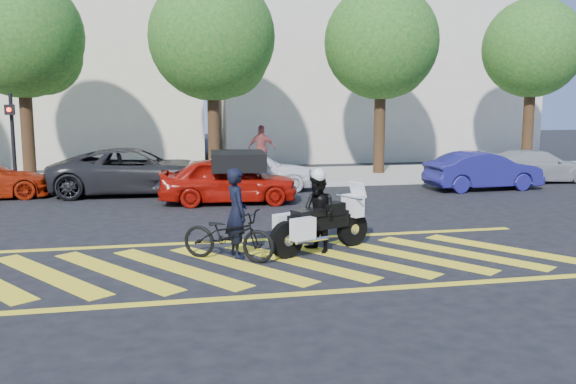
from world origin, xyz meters
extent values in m
plane|color=black|center=(0.00, 0.00, 0.00)|extent=(90.00, 90.00, 0.00)
cube|color=#9E998E|center=(0.00, 12.00, 0.07)|extent=(60.00, 5.00, 0.15)
cube|color=yellow|center=(-3.90, 0.00, 0.00)|extent=(2.43, 3.21, 0.01)
cube|color=yellow|center=(-2.80, 0.00, 0.00)|extent=(2.43, 3.21, 0.01)
cube|color=yellow|center=(-1.70, 0.00, 0.00)|extent=(2.43, 3.21, 0.01)
cube|color=yellow|center=(-0.60, 0.00, 0.00)|extent=(2.43, 3.21, 0.01)
cube|color=yellow|center=(0.50, 0.00, 0.00)|extent=(2.43, 3.21, 0.01)
cube|color=yellow|center=(1.60, 0.00, 0.00)|extent=(2.43, 3.21, 0.01)
cube|color=yellow|center=(2.70, 0.00, 0.00)|extent=(2.43, 3.21, 0.01)
cube|color=yellow|center=(3.80, 0.00, 0.00)|extent=(2.43, 3.21, 0.01)
cube|color=yellow|center=(4.90, 0.00, 0.00)|extent=(2.43, 3.21, 0.01)
cube|color=yellow|center=(0.00, -1.90, 0.00)|extent=(12.00, 0.20, 0.01)
cube|color=yellow|center=(0.00, 1.90, 0.00)|extent=(12.00, 0.20, 0.01)
cube|color=beige|center=(-8.00, 21.00, 5.00)|extent=(16.00, 8.00, 10.00)
cube|color=beige|center=(9.00, 21.00, 5.50)|extent=(16.00, 8.00, 11.00)
cylinder|color=black|center=(-6.50, 12.00, 2.00)|extent=(0.44, 0.44, 4.00)
sphere|color=#154E1C|center=(-6.50, 12.00, 5.16)|extent=(4.20, 4.20, 4.20)
sphere|color=#154E1C|center=(-5.90, 12.30, 4.53)|extent=(2.73, 2.73, 2.73)
cylinder|color=black|center=(0.00, 12.00, 2.00)|extent=(0.44, 0.44, 4.00)
sphere|color=#154E1C|center=(0.00, 12.00, 5.26)|extent=(4.60, 4.60, 4.60)
sphere|color=#154E1C|center=(0.60, 12.30, 4.58)|extent=(2.99, 2.99, 2.99)
cylinder|color=black|center=(6.50, 12.00, 2.00)|extent=(0.44, 0.44, 4.00)
sphere|color=#154E1C|center=(6.50, 12.00, 5.21)|extent=(4.40, 4.40, 4.40)
sphere|color=#154E1C|center=(7.10, 12.30, 4.55)|extent=(2.86, 2.86, 2.86)
cylinder|color=black|center=(13.00, 12.00, 2.00)|extent=(0.44, 0.44, 4.00)
sphere|color=#154E1C|center=(13.00, 12.00, 5.10)|extent=(4.00, 4.00, 4.00)
sphere|color=#154E1C|center=(13.60, 12.30, 4.50)|extent=(2.60, 2.60, 2.60)
cylinder|color=black|center=(-6.50, 9.80, 1.60)|extent=(0.12, 0.12, 3.20)
cube|color=black|center=(-6.50, 9.60, 2.70)|extent=(0.28, 0.18, 0.32)
sphere|color=#FF260C|center=(-6.50, 9.50, 2.70)|extent=(0.14, 0.14, 0.14)
imported|color=black|center=(-0.56, 0.57, 0.86)|extent=(0.52, 0.69, 1.72)
imported|color=black|center=(-0.74, 0.37, 0.48)|extent=(1.92, 1.50, 0.97)
cylinder|color=black|center=(0.36, 0.28, 0.36)|extent=(0.71, 0.44, 0.71)
cylinder|color=silver|center=(0.36, 0.28, 0.36)|extent=(0.27, 0.25, 0.22)
cylinder|color=black|center=(1.89, 0.99, 0.36)|extent=(0.71, 0.44, 0.71)
cylinder|color=silver|center=(1.89, 0.99, 0.36)|extent=(0.27, 0.25, 0.22)
cube|color=black|center=(1.07, 0.62, 0.63)|extent=(1.35, 0.82, 0.32)
cube|color=black|center=(1.37, 0.75, 0.84)|extent=(0.58, 0.50, 0.24)
cube|color=black|center=(0.83, 0.50, 0.82)|extent=(0.70, 0.58, 0.13)
cube|color=silver|center=(1.89, 0.99, 0.84)|extent=(0.41, 0.51, 0.43)
cube|color=silver|center=(0.39, 0.61, 0.60)|extent=(0.52, 0.38, 0.41)
cube|color=silver|center=(0.63, 0.10, 0.60)|extent=(0.52, 0.38, 0.41)
imported|color=black|center=(1.07, 0.64, 0.77)|extent=(0.85, 0.93, 1.55)
imported|color=#A41007|center=(-0.04, 6.80, 0.68)|extent=(4.12, 1.92, 1.37)
imported|color=black|center=(-2.76, 9.20, 0.74)|extent=(5.42, 2.69, 1.48)
imported|color=white|center=(0.99, 9.20, 0.71)|extent=(4.26, 2.01, 1.41)
imported|color=navy|center=(8.67, 7.80, 0.64)|extent=(3.95, 1.56, 1.28)
imported|color=gray|center=(11.60, 9.20, 0.59)|extent=(4.18, 1.91, 1.19)
imported|color=#994745|center=(1.99, 13.16, 1.08)|extent=(1.18, 0.81, 1.87)
camera|label=1|loc=(-1.93, -10.80, 2.98)|focal=38.00mm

